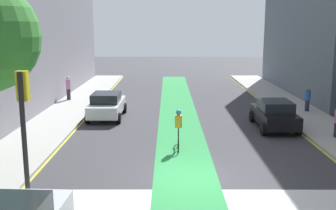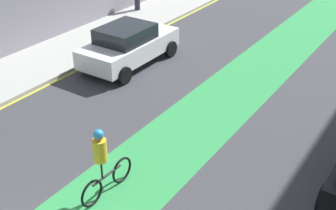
{
  "view_description": "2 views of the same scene",
  "coord_description": "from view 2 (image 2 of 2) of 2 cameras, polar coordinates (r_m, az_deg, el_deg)",
  "views": [
    {
      "loc": [
        -0.96,
        -13.82,
        5.49
      ],
      "look_at": [
        -0.98,
        6.82,
        1.39
      ],
      "focal_mm": 42.28,
      "sensor_mm": 36.0,
      "label": 1
    },
    {
      "loc": [
        5.2,
        -2.41,
        6.99
      ],
      "look_at": [
        -0.42,
        6.06,
        1.25
      ],
      "focal_mm": 47.0,
      "sensor_mm": 36.0,
      "label": 2
    }
  ],
  "objects": [
    {
      "name": "car_white_left_far",
      "position": [
        16.88,
        -5.13,
        7.8
      ],
      "size": [
        2.04,
        4.21,
        1.57
      ],
      "color": "silver",
      "rests_on": "ground_plane"
    },
    {
      "name": "cyclist_in_lane",
      "position": [
        10.17,
        -8.43,
        -7.26
      ],
      "size": [
        0.32,
        1.73,
        1.86
      ],
      "color": "black",
      "rests_on": "ground_plane"
    }
  ]
}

